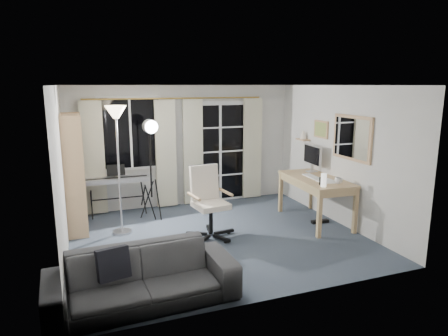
# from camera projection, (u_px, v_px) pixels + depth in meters

# --- Properties ---
(floor) EXTENTS (4.50, 4.00, 0.02)m
(floor) POSITION_uv_depth(u_px,v_px,m) (218.00, 238.00, 6.42)
(floor) COLOR #333D4B
(floor) RESTS_ON ground
(window) EXTENTS (1.20, 0.08, 1.40)m
(window) POSITION_uv_depth(u_px,v_px,m) (130.00, 133.00, 7.56)
(window) COLOR white
(window) RESTS_ON floor
(french_door) EXTENTS (1.32, 0.09, 2.11)m
(french_door) POSITION_uv_depth(u_px,v_px,m) (220.00, 153.00, 8.27)
(french_door) COLOR white
(french_door) RESTS_ON floor
(curtains) EXTENTS (3.60, 0.07, 2.13)m
(curtains) POSITION_uv_depth(u_px,v_px,m) (179.00, 153.00, 7.87)
(curtains) COLOR gold
(curtains) RESTS_ON floor
(bookshelf) EXTENTS (0.32, 0.91, 1.95)m
(bookshelf) POSITION_uv_depth(u_px,v_px,m) (72.00, 177.00, 6.55)
(bookshelf) COLOR tan
(bookshelf) RESTS_ON floor
(torchiere_lamp) EXTENTS (0.34, 0.34, 2.09)m
(torchiere_lamp) POSITION_uv_depth(u_px,v_px,m) (117.00, 132.00, 6.28)
(torchiere_lamp) COLOR #B2B2B7
(torchiere_lamp) RESTS_ON floor
(keyboard_piano) EXTENTS (1.23, 0.60, 0.89)m
(keyboard_piano) POSITION_uv_depth(u_px,v_px,m) (117.00, 180.00, 7.37)
(keyboard_piano) COLOR black
(keyboard_piano) RESTS_ON floor
(studio_light) EXTENTS (0.37, 0.38, 1.86)m
(studio_light) POSITION_uv_depth(u_px,v_px,m) (151.00, 138.00, 6.94)
(studio_light) COLOR black
(studio_light) RESTS_ON floor
(office_chair) EXTENTS (0.78, 0.79, 1.15)m
(office_chair) POSITION_uv_depth(u_px,v_px,m) (207.00, 195.00, 6.40)
(office_chair) COLOR black
(office_chair) RESTS_ON floor
(desk) EXTENTS (0.83, 1.54, 0.81)m
(desk) POSITION_uv_depth(u_px,v_px,m) (316.00, 183.00, 7.02)
(desk) COLOR tan
(desk) RESTS_ON floor
(monitor) EXTENTS (0.20, 0.58, 0.50)m
(monitor) POSITION_uv_depth(u_px,v_px,m) (312.00, 156.00, 7.42)
(monitor) COLOR silver
(monitor) RESTS_ON desk
(desk_clutter) EXTENTS (0.50, 0.91, 1.02)m
(desk_clutter) POSITION_uv_depth(u_px,v_px,m) (320.00, 191.00, 6.79)
(desk_clutter) COLOR white
(desk_clutter) RESTS_ON desk
(mug) EXTENTS (0.14, 0.11, 0.13)m
(mug) POSITION_uv_depth(u_px,v_px,m) (339.00, 180.00, 6.56)
(mug) COLOR silver
(mug) RESTS_ON desk
(wall_mirror) EXTENTS (0.04, 0.94, 0.74)m
(wall_mirror) POSITION_uv_depth(u_px,v_px,m) (352.00, 138.00, 6.54)
(wall_mirror) COLOR tan
(wall_mirror) RESTS_ON floor
(framed_print) EXTENTS (0.03, 0.42, 0.32)m
(framed_print) POSITION_uv_depth(u_px,v_px,m) (321.00, 129.00, 7.36)
(framed_print) COLOR tan
(framed_print) RESTS_ON floor
(wall_shelf) EXTENTS (0.16, 0.30, 0.18)m
(wall_shelf) POSITION_uv_depth(u_px,v_px,m) (303.00, 137.00, 7.83)
(wall_shelf) COLOR tan
(wall_shelf) RESTS_ON floor
(sofa) EXTENTS (2.11, 0.69, 0.81)m
(sofa) POSITION_uv_depth(u_px,v_px,m) (142.00, 269.00, 4.42)
(sofa) COLOR #2D2D2F
(sofa) RESTS_ON floor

